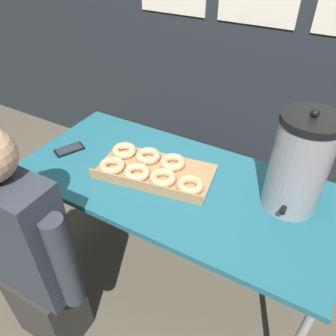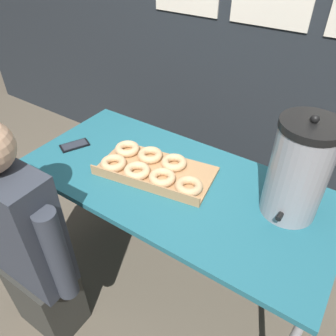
{
  "view_description": "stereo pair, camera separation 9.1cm",
  "coord_description": "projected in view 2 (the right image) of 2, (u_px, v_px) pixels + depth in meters",
  "views": [
    {
      "loc": [
        0.55,
        -1.03,
        1.74
      ],
      "look_at": [
        -0.03,
        0.0,
        0.81
      ],
      "focal_mm": 35.0,
      "sensor_mm": 36.0,
      "label": 1
    },
    {
      "loc": [
        0.63,
        -0.98,
        1.74
      ],
      "look_at": [
        -0.03,
        0.0,
        0.81
      ],
      "focal_mm": 35.0,
      "sensor_mm": 36.0,
      "label": 2
    }
  ],
  "objects": [
    {
      "name": "ground_plane",
      "position": [
        172.0,
        274.0,
        1.99
      ],
      "size": [
        12.0,
        12.0,
        0.0
      ],
      "primitive_type": "plane",
      "color": "brown"
    },
    {
      "name": "folding_table",
      "position": [
        173.0,
        188.0,
        1.56
      ],
      "size": [
        1.49,
        0.7,
        0.75
      ],
      "color": "#236675",
      "rests_on": "ground"
    },
    {
      "name": "donut_box",
      "position": [
        152.0,
        168.0,
        1.56
      ],
      "size": [
        0.59,
        0.37,
        0.05
      ],
      "rotation": [
        0.0,
        0.0,
        0.16
      ],
      "color": "tan",
      "rests_on": "folding_table"
    },
    {
      "name": "coffee_urn",
      "position": [
        299.0,
        170.0,
        1.25
      ],
      "size": [
        0.23,
        0.26,
        0.45
      ],
      "color": "#939399",
      "rests_on": "folding_table"
    },
    {
      "name": "cell_phone",
      "position": [
        75.0,
        145.0,
        1.75
      ],
      "size": [
        0.13,
        0.16,
        0.01
      ],
      "rotation": [
        0.0,
        0.0,
        -0.46
      ],
      "color": "black",
      "rests_on": "folding_table"
    },
    {
      "name": "person_seated",
      "position": [
        28.0,
        249.0,
        1.42
      ],
      "size": [
        0.53,
        0.22,
        1.21
      ],
      "rotation": [
        0.0,
        0.0,
        3.15
      ],
      "color": "#33332D",
      "rests_on": "ground"
    }
  ]
}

